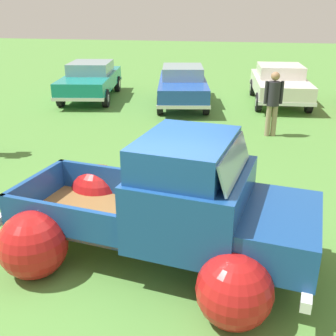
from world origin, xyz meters
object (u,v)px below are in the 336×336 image
show_car_0 (91,79)px  lane_cone_1 (201,180)px  spectator_0 (273,100)px  show_car_2 (279,83)px  vintage_pickup_truck (174,215)px  show_car_1 (183,84)px

show_car_0 → lane_cone_1: show_car_0 is taller
show_car_0 → spectator_0: size_ratio=2.70×
spectator_0 → lane_cone_1: 4.62m
show_car_2 → lane_cone_1: show_car_2 is taller
show_car_2 → spectator_0: bearing=-10.1°
vintage_pickup_truck → show_car_2: 11.28m
show_car_1 → spectator_0: spectator_0 is taller
show_car_0 → lane_cone_1: 9.84m
show_car_0 → show_car_2: same height
show_car_1 → show_car_2: same height
vintage_pickup_truck → show_car_0: (-5.38, 10.48, 0.03)m
vintage_pickup_truck → spectator_0: (1.59, 6.63, 0.30)m
show_car_0 → vintage_pickup_truck: bearing=17.3°
show_car_2 → lane_cone_1: size_ratio=7.27×
vintage_pickup_truck → show_car_0: size_ratio=0.98×
show_car_0 → show_car_1: size_ratio=1.01×
show_car_1 → lane_cone_1: 7.92m
show_car_0 → spectator_0: bearing=51.3°
show_car_0 → spectator_0: (6.98, -3.85, 0.27)m
vintage_pickup_truck → show_car_2: bearing=88.2°
show_car_1 → lane_cone_1: show_car_1 is taller
show_car_0 → show_car_1: same height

